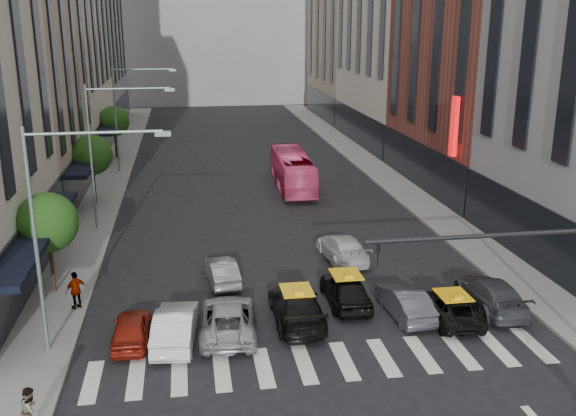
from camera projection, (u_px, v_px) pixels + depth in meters
name	position (u px, v px, depth m)	size (l,w,h in m)	color
ground	(338.00, 382.00, 23.64)	(160.00, 160.00, 0.00)	black
sidewalk_left	(106.00, 189.00, 50.27)	(3.00, 96.00, 0.15)	slate
sidewalk_right	(388.00, 178.00, 53.79)	(3.00, 96.00, 0.15)	slate
building_left_b	(7.00, 33.00, 44.18)	(8.00, 16.00, 24.00)	tan
building_left_d	(82.00, 2.00, 78.37)	(8.00, 18.00, 30.00)	gray
building_right_b	(479.00, 18.00, 48.14)	(8.00, 18.00, 26.00)	brown
building_right_d	(351.00, 11.00, 83.85)	(8.00, 18.00, 28.00)	tan
tree_near	(47.00, 223.00, 30.28)	(2.88, 2.88, 4.95)	black
tree_mid	(92.00, 155.00, 45.43)	(2.88, 2.88, 4.95)	black
tree_far	(114.00, 121.00, 60.58)	(2.88, 2.88, 4.95)	black
streetlamp_near	(58.00, 211.00, 24.23)	(5.38, 0.25, 9.00)	gray
streetlamp_mid	(105.00, 137.00, 39.38)	(5.38, 0.25, 9.00)	gray
streetlamp_far	(126.00, 105.00, 54.54)	(5.38, 0.25, 9.00)	gray
traffic_signal	(560.00, 267.00, 22.61)	(10.10, 0.20, 6.00)	black
liberty_sign	(454.00, 127.00, 42.81)	(0.30, 0.70, 4.00)	red
car_red	(131.00, 329.00, 26.39)	(1.51, 3.75, 1.28)	maroon
car_white_front	(175.00, 325.00, 26.42)	(1.59, 4.55, 1.50)	silver
car_silver	(228.00, 318.00, 27.16)	(2.31, 5.01, 1.39)	#A5A4AA
taxi_left	(297.00, 306.00, 28.18)	(2.11, 5.18, 1.50)	black
taxi_center	(346.00, 290.00, 29.92)	(1.77, 4.40, 1.50)	black
car_grey_mid	(405.00, 302.00, 28.80)	(1.43, 4.11, 1.35)	#3F4247
taxi_right	(452.00, 308.00, 28.44)	(1.95, 4.22, 1.17)	black
car_grey_curb	(490.00, 294.00, 29.56)	(2.01, 4.94, 1.43)	#3C3F43
car_row2_left	(222.00, 271.00, 32.44)	(1.34, 3.85, 1.27)	gray
car_row2_right	(342.00, 248.00, 35.55)	(1.97, 4.85, 1.41)	silver
bus	(293.00, 170.00, 50.55)	(2.44, 10.41, 2.90)	#EA457E
pedestrian_near	(31.00, 410.00, 20.32)	(0.79, 0.61, 1.62)	gray
pedestrian_far	(76.00, 290.00, 29.16)	(1.04, 0.43, 1.77)	gray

